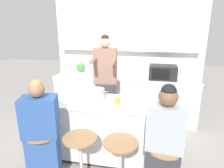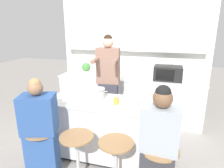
{
  "view_description": "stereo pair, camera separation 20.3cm",
  "coord_description": "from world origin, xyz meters",
  "px_view_note": "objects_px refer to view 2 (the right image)",
  "views": [
    {
      "loc": [
        0.55,
        -2.64,
        1.98
      ],
      "look_at": [
        0.0,
        0.07,
        1.16
      ],
      "focal_mm": 32.0,
      "sensor_mm": 36.0,
      "label": 1
    },
    {
      "loc": [
        0.75,
        -2.59,
        1.98
      ],
      "look_at": [
        0.0,
        0.07,
        1.16
      ],
      "focal_mm": 32.0,
      "sensor_mm": 36.0,
      "label": 2
    }
  ],
  "objects_px": {
    "kitchen_island": "(111,130)",
    "person_seated_near": "(159,153)",
    "bar_stool_leftmost": "(43,149)",
    "fruit_bowl": "(131,102)",
    "coffee_cup_near": "(78,101)",
    "bar_stool_center_left": "(78,156)",
    "bar_stool_center_right": "(116,162)",
    "person_cooking": "(108,87)",
    "potted_plant": "(86,68)",
    "coffee_cup_far": "(116,101)",
    "microwave": "(168,73)",
    "person_wrapped_blanket": "(41,134)",
    "cooking_pot": "(97,93)"
  },
  "relations": [
    {
      "from": "microwave",
      "to": "fruit_bowl",
      "type": "bearing_deg",
      "value": -109.1
    },
    {
      "from": "kitchen_island",
      "to": "bar_stool_leftmost",
      "type": "height_order",
      "value": "kitchen_island"
    },
    {
      "from": "cooking_pot",
      "to": "fruit_bowl",
      "type": "distance_m",
      "value": 0.55
    },
    {
      "from": "bar_stool_center_left",
      "to": "person_wrapped_blanket",
      "type": "height_order",
      "value": "person_wrapped_blanket"
    },
    {
      "from": "coffee_cup_near",
      "to": "bar_stool_center_right",
      "type": "bearing_deg",
      "value": -33.46
    },
    {
      "from": "bar_stool_leftmost",
      "to": "person_cooking",
      "type": "xyz_separation_m",
      "value": [
        0.5,
        1.33,
        0.51
      ]
    },
    {
      "from": "coffee_cup_far",
      "to": "microwave",
      "type": "distance_m",
      "value": 1.6
    },
    {
      "from": "bar_stool_leftmost",
      "to": "fruit_bowl",
      "type": "xyz_separation_m",
      "value": [
        1.04,
        0.65,
        0.53
      ]
    },
    {
      "from": "bar_stool_center_left",
      "to": "fruit_bowl",
      "type": "xyz_separation_m",
      "value": [
        0.54,
        0.65,
        0.53
      ]
    },
    {
      "from": "person_wrapped_blanket",
      "to": "fruit_bowl",
      "type": "relative_size",
      "value": 5.82
    },
    {
      "from": "person_wrapped_blanket",
      "to": "person_seated_near",
      "type": "xyz_separation_m",
      "value": [
        1.47,
        -0.0,
        -0.0
      ]
    },
    {
      "from": "bar_stool_center_left",
      "to": "person_wrapped_blanket",
      "type": "relative_size",
      "value": 0.49
    },
    {
      "from": "person_wrapped_blanket",
      "to": "potted_plant",
      "type": "bearing_deg",
      "value": 79.04
    },
    {
      "from": "bar_stool_center_left",
      "to": "coffee_cup_near",
      "type": "bearing_deg",
      "value": 111.5
    },
    {
      "from": "coffee_cup_far",
      "to": "cooking_pot",
      "type": "bearing_deg",
      "value": 155.6
    },
    {
      "from": "cooking_pot",
      "to": "coffee_cup_far",
      "type": "bearing_deg",
      "value": -24.4
    },
    {
      "from": "bar_stool_leftmost",
      "to": "fruit_bowl",
      "type": "relative_size",
      "value": 2.87
    },
    {
      "from": "potted_plant",
      "to": "person_seated_near",
      "type": "bearing_deg",
      "value": -50.79
    },
    {
      "from": "bar_stool_center_right",
      "to": "person_wrapped_blanket",
      "type": "xyz_separation_m",
      "value": [
        -0.98,
        -0.03,
        0.25
      ]
    },
    {
      "from": "kitchen_island",
      "to": "potted_plant",
      "type": "bearing_deg",
      "value": 124.47
    },
    {
      "from": "cooking_pot",
      "to": "microwave",
      "type": "xyz_separation_m",
      "value": [
        1.01,
        1.29,
        0.08
      ]
    },
    {
      "from": "coffee_cup_far",
      "to": "bar_stool_leftmost",
      "type": "bearing_deg",
      "value": -145.43
    },
    {
      "from": "kitchen_island",
      "to": "bar_stool_leftmost",
      "type": "relative_size",
      "value": 2.73
    },
    {
      "from": "bar_stool_leftmost",
      "to": "coffee_cup_near",
      "type": "xyz_separation_m",
      "value": [
        0.32,
        0.46,
        0.55
      ]
    },
    {
      "from": "kitchen_island",
      "to": "person_seated_near",
      "type": "distance_m",
      "value": 1.01
    },
    {
      "from": "coffee_cup_near",
      "to": "coffee_cup_far",
      "type": "height_order",
      "value": "coffee_cup_far"
    },
    {
      "from": "bar_stool_center_right",
      "to": "bar_stool_center_left",
      "type": "bearing_deg",
      "value": -179.37
    },
    {
      "from": "bar_stool_center_right",
      "to": "potted_plant",
      "type": "relative_size",
      "value": 2.66
    },
    {
      "from": "coffee_cup_near",
      "to": "fruit_bowl",
      "type": "bearing_deg",
      "value": 15.15
    },
    {
      "from": "bar_stool_leftmost",
      "to": "coffee_cup_far",
      "type": "bearing_deg",
      "value": 34.57
    },
    {
      "from": "fruit_bowl",
      "to": "person_seated_near",
      "type": "bearing_deg",
      "value": -57.08
    },
    {
      "from": "person_seated_near",
      "to": "fruit_bowl",
      "type": "relative_size",
      "value": 5.96
    },
    {
      "from": "person_wrapped_blanket",
      "to": "coffee_cup_near",
      "type": "height_order",
      "value": "person_wrapped_blanket"
    },
    {
      "from": "kitchen_island",
      "to": "potted_plant",
      "type": "xyz_separation_m",
      "value": [
        -0.97,
        1.42,
        0.61
      ]
    },
    {
      "from": "bar_stool_center_right",
      "to": "coffee_cup_far",
      "type": "height_order",
      "value": "coffee_cup_far"
    },
    {
      "from": "bar_stool_center_right",
      "to": "person_seated_near",
      "type": "relative_size",
      "value": 0.48
    },
    {
      "from": "person_cooking",
      "to": "fruit_bowl",
      "type": "bearing_deg",
      "value": -57.44
    },
    {
      "from": "kitchen_island",
      "to": "person_wrapped_blanket",
      "type": "xyz_separation_m",
      "value": [
        -0.74,
        -0.67,
        0.19
      ]
    },
    {
      "from": "person_cooking",
      "to": "person_seated_near",
      "type": "distance_m",
      "value": 1.68
    },
    {
      "from": "person_seated_near",
      "to": "potted_plant",
      "type": "height_order",
      "value": "person_seated_near"
    },
    {
      "from": "kitchen_island",
      "to": "coffee_cup_far",
      "type": "xyz_separation_m",
      "value": [
        0.1,
        -0.07,
        0.5
      ]
    },
    {
      "from": "fruit_bowl",
      "to": "bar_stool_center_left",
      "type": "bearing_deg",
      "value": -130.05
    },
    {
      "from": "coffee_cup_near",
      "to": "person_cooking",
      "type": "bearing_deg",
      "value": 78.07
    },
    {
      "from": "bar_stool_leftmost",
      "to": "fruit_bowl",
      "type": "bearing_deg",
      "value": 32.1
    },
    {
      "from": "person_wrapped_blanket",
      "to": "coffee_cup_far",
      "type": "relative_size",
      "value": 13.02
    },
    {
      "from": "kitchen_island",
      "to": "bar_stool_center_right",
      "type": "height_order",
      "value": "kitchen_island"
    },
    {
      "from": "cooking_pot",
      "to": "microwave",
      "type": "relative_size",
      "value": 0.62
    },
    {
      "from": "bar_stool_center_left",
      "to": "potted_plant",
      "type": "xyz_separation_m",
      "value": [
        -0.72,
        2.06,
        0.67
      ]
    },
    {
      "from": "person_seated_near",
      "to": "coffee_cup_far",
      "type": "bearing_deg",
      "value": 141.26
    },
    {
      "from": "potted_plant",
      "to": "microwave",
      "type": "bearing_deg",
      "value": -1.31
    }
  ]
}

